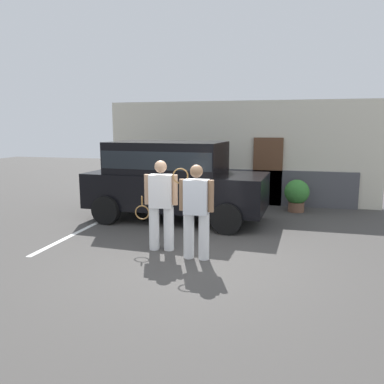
# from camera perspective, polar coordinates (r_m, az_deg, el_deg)

# --- Properties ---
(ground_plane) EXTENTS (40.00, 40.00, 0.00)m
(ground_plane) POSITION_cam_1_polar(r_m,az_deg,el_deg) (7.22, 0.96, -9.98)
(ground_plane) COLOR #423F3D
(parking_stripe_0) EXTENTS (0.12, 4.40, 0.01)m
(parking_stripe_0) POSITION_cam_1_polar(r_m,az_deg,el_deg) (9.69, -15.39, -5.14)
(parking_stripe_0) COLOR silver
(parking_stripe_0) RESTS_ON ground_plane
(house_frontage) EXTENTS (8.56, 0.40, 3.22)m
(house_frontage) POSITION_cam_1_polar(r_m,az_deg,el_deg) (12.28, 7.06, 5.39)
(house_frontage) COLOR beige
(house_frontage) RESTS_ON ground_plane
(parked_suv) EXTENTS (4.69, 2.36, 2.05)m
(parked_suv) POSITION_cam_1_polar(r_m,az_deg,el_deg) (9.96, -2.90, 2.31)
(parked_suv) COLOR black
(parked_suv) RESTS_ON ground_plane
(tennis_player_man) EXTENTS (0.92, 0.33, 1.79)m
(tennis_player_man) POSITION_cam_1_polar(r_m,az_deg,el_deg) (7.53, -4.67, -1.85)
(tennis_player_man) COLOR white
(tennis_player_man) RESTS_ON ground_plane
(tennis_player_woman) EXTENTS (0.79, 0.28, 1.76)m
(tennis_player_woman) POSITION_cam_1_polar(r_m,az_deg,el_deg) (7.00, 0.62, -2.75)
(tennis_player_woman) COLOR white
(tennis_player_woman) RESTS_ON ground_plane
(potted_plant_by_porch) EXTENTS (0.71, 0.71, 0.93)m
(potted_plant_by_porch) POSITION_cam_1_polar(r_m,az_deg,el_deg) (11.39, 15.39, -0.28)
(potted_plant_by_porch) COLOR brown
(potted_plant_by_porch) RESTS_ON ground_plane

